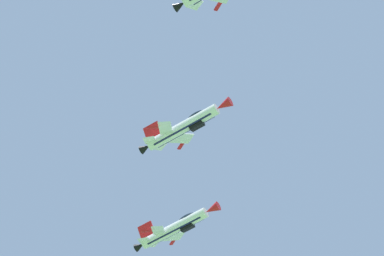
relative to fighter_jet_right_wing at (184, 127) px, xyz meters
name	(u,v)px	position (x,y,z in m)	size (l,w,h in m)	color
fighter_jet_right_wing	(184,127)	(0.00, 0.00, 0.00)	(12.68, 11.87, 5.95)	white
fighter_jet_left_outer	(176,228)	(2.03, 19.50, 0.91)	(12.68, 11.86, 6.09)	white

